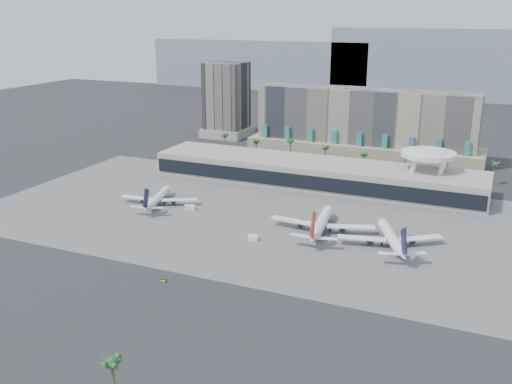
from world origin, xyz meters
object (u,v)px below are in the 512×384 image
at_px(service_vehicle_a, 190,208).
at_px(service_vehicle_b, 253,238).
at_px(airliner_right, 391,237).
at_px(taxiway_sign, 163,281).
at_px(airliner_centre, 321,223).
at_px(airliner_left, 158,198).

distance_m(service_vehicle_a, service_vehicle_b, 45.86).
relative_size(airliner_right, taxiway_sign, 17.97).
bearing_deg(taxiway_sign, service_vehicle_a, 103.62).
xyz_separation_m(service_vehicle_b, taxiway_sign, (-12.61, -45.21, -0.51)).
distance_m(airliner_centre, service_vehicle_b, 29.05).
height_order(airliner_centre, airliner_right, airliner_centre).
bearing_deg(service_vehicle_b, airliner_right, 10.91).
bearing_deg(airliner_left, taxiway_sign, -70.91).
relative_size(airliner_centre, service_vehicle_b, 11.50).
bearing_deg(airliner_centre, airliner_left, 171.20).
height_order(airliner_centre, service_vehicle_b, airliner_centre).
bearing_deg(airliner_right, airliner_left, 152.87).
bearing_deg(airliner_centre, service_vehicle_b, -145.63).
bearing_deg(airliner_right, service_vehicle_b, 173.05).
bearing_deg(service_vehicle_b, airliner_left, 153.54).
relative_size(service_vehicle_a, taxiway_sign, 2.10).
relative_size(airliner_left, service_vehicle_b, 9.63).
distance_m(airliner_right, taxiway_sign, 87.50).
height_order(service_vehicle_a, service_vehicle_b, service_vehicle_a).
xyz_separation_m(airliner_right, service_vehicle_b, (-50.50, -15.32, -2.66)).
distance_m(airliner_centre, service_vehicle_a, 62.45).
bearing_deg(service_vehicle_a, airliner_right, -21.99).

